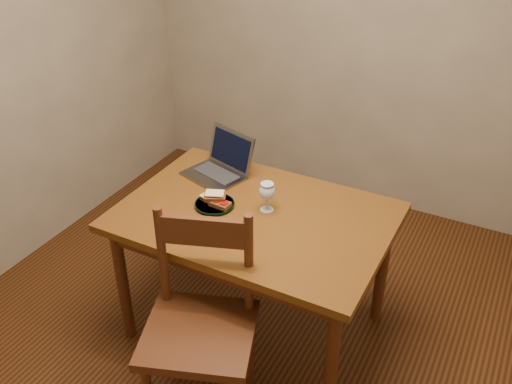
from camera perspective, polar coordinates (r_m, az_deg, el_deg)
The scene contains 10 objects.
floor at distance 3.21m, azimuth -0.22°, elevation -13.86°, with size 3.20×3.20×0.02m, color black.
back_wall at distance 3.87m, azimuth 11.46°, elevation 16.45°, with size 3.20×0.02×2.60m, color gray.
table at distance 2.81m, azimuth -0.13°, elevation -3.62°, with size 1.30×0.90×0.74m.
chair at distance 2.50m, azimuth -5.65°, elevation -12.50°, with size 0.59×0.58×0.50m.
plate at distance 2.82m, azimuth -4.16°, elevation -1.26°, with size 0.20×0.20×0.02m, color black.
sandwich_cheese at distance 2.83m, azimuth -4.65°, elevation -0.60°, with size 0.09×0.06×0.03m, color #381E0C, non-canonical shape.
sandwich_tomato at distance 2.79m, azimuth -3.62°, elevation -1.13°, with size 0.10×0.06×0.03m, color #381E0C, non-canonical shape.
sandwich_top at distance 2.80m, azimuth -4.15°, elevation -0.40°, with size 0.11×0.06×0.03m, color #381E0C, non-canonical shape.
milk_glass at distance 2.75m, azimuth 1.11°, elevation -0.50°, with size 0.08×0.08×0.15m, color white, non-canonical shape.
laptop at distance 3.08m, azimuth -3.46°, elevation 2.88°, with size 0.37×0.36×0.22m.
Camera 1 is at (1.05, -1.98, 2.29)m, focal length 40.00 mm.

